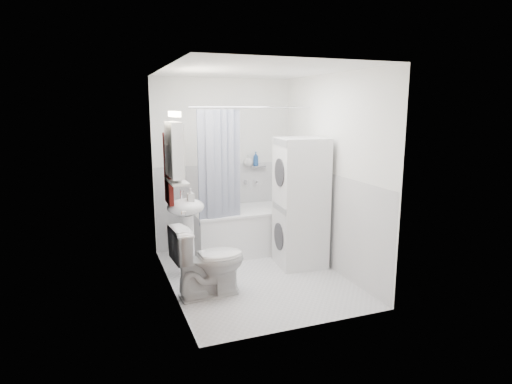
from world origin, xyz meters
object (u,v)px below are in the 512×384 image
object	(u,v)px
bathtub	(250,227)
sink	(186,219)
washer_dryer	(300,203)
toilet	(209,261)

from	to	relation	value
bathtub	sink	xyz separation A→B (m)	(-1.01, -0.60, 0.37)
washer_dryer	toilet	size ratio (longest dim) A/B	2.07
bathtub	sink	distance (m)	1.23
sink	washer_dryer	size ratio (longest dim) A/B	0.64
sink	toilet	size ratio (longest dim) A/B	1.32
bathtub	toilet	bearing A→B (deg)	-126.56
bathtub	washer_dryer	xyz separation A→B (m)	(0.42, -0.73, 0.48)
washer_dryer	toilet	bearing A→B (deg)	-153.92
toilet	washer_dryer	bearing A→B (deg)	-73.43
sink	washer_dryer	distance (m)	1.44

